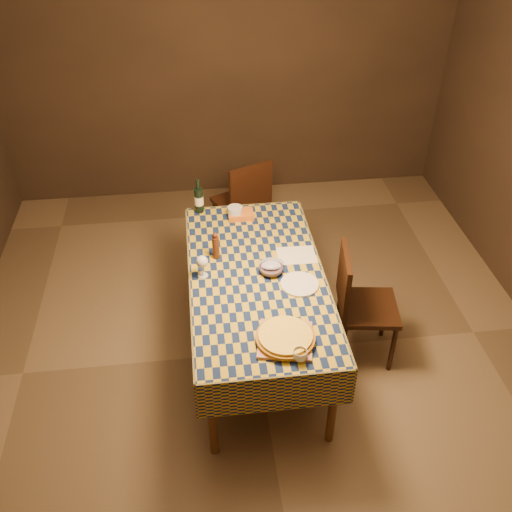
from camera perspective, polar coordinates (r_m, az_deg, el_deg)
name	(u,v)px	position (r m, az deg, el deg)	size (l,w,h in m)	color
room	(257,204)	(3.61, 0.10, 5.20)	(5.00, 5.10, 2.70)	brown
dining_table	(257,284)	(4.00, 0.09, -2.78)	(0.94, 1.84, 0.77)	brown
cutting_board	(285,340)	(3.48, 2.95, -8.37)	(0.32, 0.32, 0.02)	#B17553
pizza	(285,337)	(3.46, 2.96, -8.06)	(0.40, 0.40, 0.04)	#9B6619
pepper_mill	(216,246)	(4.05, -4.05, 0.98)	(0.07, 0.07, 0.22)	#452010
bowl	(271,270)	(3.95, 1.52, -1.39)	(0.17, 0.17, 0.05)	#5A434C
wine_glass	(202,262)	(3.88, -5.42, -0.63)	(0.09, 0.09, 0.17)	silver
wine_bottle	(199,200)	(4.57, -5.74, 5.63)	(0.10, 0.10, 0.29)	black
deli_tub	(235,212)	(4.50, -2.10, 4.38)	(0.12, 0.12, 0.10)	silver
takeout_container	(241,215)	(4.52, -1.53, 4.15)	(0.20, 0.14, 0.05)	orange
white_plate	(300,284)	(3.87, 4.38, -2.83)	(0.26, 0.26, 0.01)	white
tumbler	(300,355)	(3.37, 4.43, -9.86)	(0.09, 0.09, 0.07)	silver
flour_patch	(296,255)	(4.13, 4.06, 0.08)	(0.28, 0.21, 0.00)	silver
flour_bag	(272,264)	(4.01, 1.56, -0.77)	(0.17, 0.13, 0.05)	#A0A9CD
chair_far	(245,201)	(5.21, -1.15, 5.57)	(0.56, 0.56, 0.93)	black
chair_right	(358,300)	(4.18, 10.13, -4.39)	(0.48, 0.48, 0.93)	black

